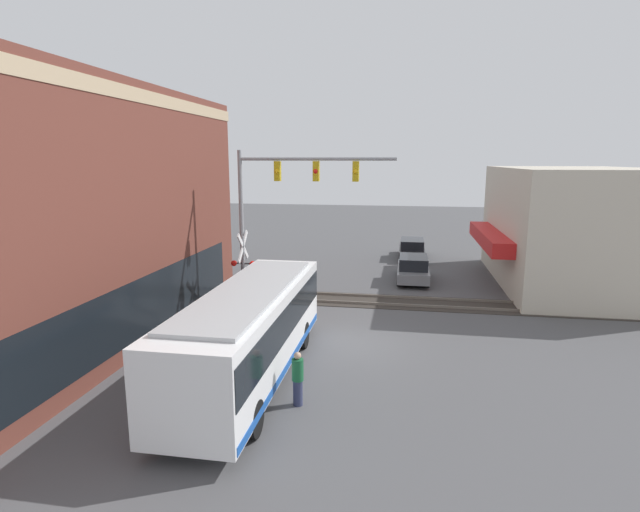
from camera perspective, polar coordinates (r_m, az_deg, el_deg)
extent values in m
plane|color=#4C4C4F|center=(19.96, 3.29, -9.84)|extent=(120.00, 120.00, 0.00)
cube|color=brown|center=(22.02, -30.00, 3.92)|extent=(18.89, 8.99, 9.89)
cube|color=tan|center=(19.55, -20.99, 16.89)|extent=(19.09, 0.36, 0.50)
cube|color=black|center=(20.10, -19.25, -5.21)|extent=(15.87, 0.12, 2.20)
cube|color=beige|center=(31.60, 26.61, 2.96)|extent=(13.06, 7.46, 6.65)
cube|color=red|center=(30.72, 18.84, 1.98)|extent=(9.14, 1.20, 0.80)
cube|color=white|center=(16.45, -8.02, -8.34)|extent=(10.36, 2.55, 2.50)
cube|color=black|center=(16.33, -8.05, -7.10)|extent=(10.15, 2.59, 1.05)
cube|color=#194CA5|center=(16.84, -7.92, -11.82)|extent=(10.15, 2.58, 0.24)
cube|color=#A5A8AA|center=(16.07, -8.14, -3.92)|extent=(8.80, 2.17, 0.12)
cylinder|color=black|center=(19.53, -5.25, -8.79)|extent=(1.00, 2.57, 1.00)
cylinder|color=black|center=(14.02, -12.26, -17.33)|extent=(1.00, 2.57, 1.00)
cylinder|color=gray|center=(23.91, -8.93, 2.83)|extent=(0.20, 0.20, 7.52)
cylinder|color=gray|center=(22.78, -0.44, 11.05)|extent=(0.16, 7.17, 0.16)
cube|color=gold|center=(23.17, -4.87, 9.65)|extent=(0.30, 0.27, 0.90)
sphere|color=yellow|center=(23.01, -4.98, 9.64)|extent=(0.20, 0.20, 0.20)
cube|color=gold|center=(22.78, -0.44, 9.66)|extent=(0.30, 0.27, 0.90)
sphere|color=red|center=(22.62, -0.52, 9.65)|extent=(0.20, 0.20, 0.20)
cube|color=gold|center=(22.54, 4.11, 9.62)|extent=(0.30, 0.27, 0.90)
sphere|color=yellow|center=(22.37, 4.07, 9.61)|extent=(0.20, 0.20, 0.20)
cylinder|color=gray|center=(23.76, -8.71, -2.02)|extent=(0.14, 0.14, 3.60)
cube|color=white|center=(23.51, -8.80, 1.07)|extent=(1.41, 0.06, 1.41)
cube|color=white|center=(23.51, -8.80, 1.07)|extent=(1.41, 0.06, 1.41)
cylinder|color=#38383A|center=(23.65, -8.74, -0.84)|extent=(0.08, 0.90, 0.08)
sphere|color=red|center=(23.47, -7.74, -0.90)|extent=(0.28, 0.28, 0.28)
sphere|color=red|center=(23.75, -9.81, -0.82)|extent=(0.28, 0.28, 0.28)
cube|color=#332D28|center=(25.63, 4.82, -5.09)|extent=(2.60, 60.00, 0.03)
cube|color=#6B6056|center=(24.93, 4.68, -5.41)|extent=(0.07, 60.00, 0.15)
cube|color=#6B6056|center=(26.30, 4.96, -4.53)|extent=(0.07, 60.00, 0.15)
cube|color=slate|center=(30.08, 10.58, -1.78)|extent=(4.54, 1.80, 0.58)
cube|color=black|center=(29.73, 10.63, -0.69)|extent=(2.50, 1.62, 0.68)
cylinder|color=black|center=(31.50, 10.54, -1.62)|extent=(0.64, 1.82, 0.64)
cylinder|color=black|center=(28.76, 10.60, -2.83)|extent=(0.64, 1.82, 0.64)
cube|color=black|center=(37.11, 10.45, 0.59)|extent=(4.86, 1.80, 0.52)
cube|color=black|center=(36.77, 10.49, 1.41)|extent=(2.68, 1.62, 0.64)
cylinder|color=black|center=(38.63, 10.42, 0.70)|extent=(0.64, 1.82, 0.64)
cylinder|color=black|center=(35.66, 10.46, -0.16)|extent=(0.64, 1.82, 0.64)
cylinder|color=black|center=(23.23, -6.14, -5.86)|extent=(0.28, 0.28, 0.78)
cylinder|color=#262D4C|center=(23.03, -6.17, -4.16)|extent=(0.34, 0.34, 0.65)
sphere|color=tan|center=(22.92, -6.19, -3.12)|extent=(0.21, 0.21, 0.21)
cylinder|color=#2D3351|center=(15.12, -2.55, -15.33)|extent=(0.28, 0.28, 0.78)
cylinder|color=#195933|center=(14.82, -2.57, -12.85)|extent=(0.34, 0.34, 0.65)
sphere|color=tan|center=(14.65, -2.58, -11.31)|extent=(0.21, 0.21, 0.21)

